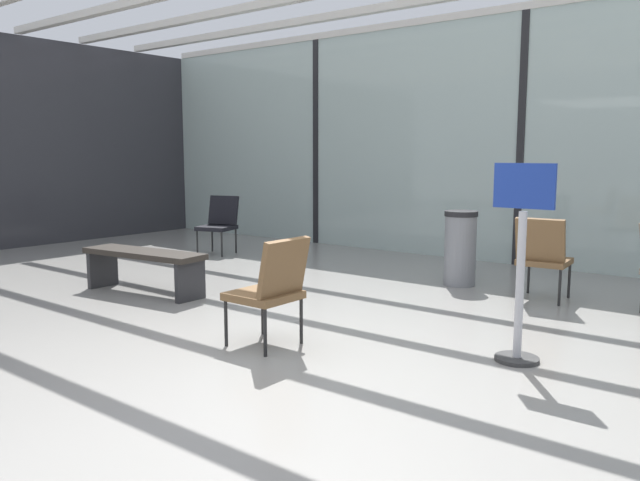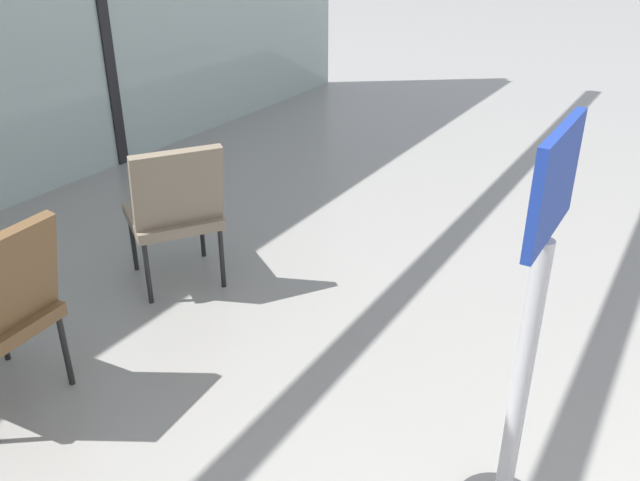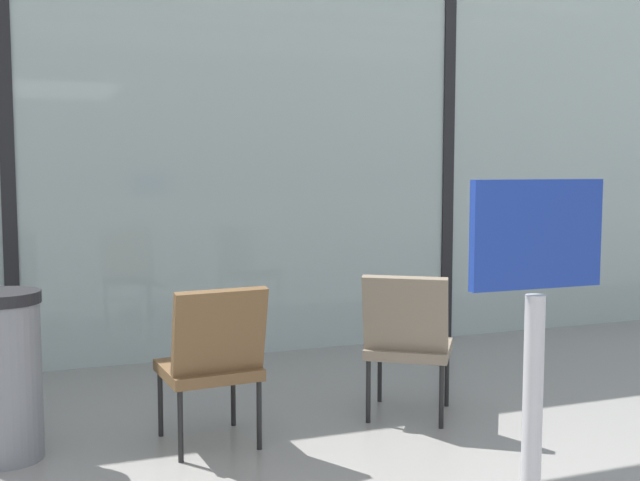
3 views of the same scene
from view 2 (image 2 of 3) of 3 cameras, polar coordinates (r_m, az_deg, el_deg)
name	(u,v)px [view 2 (image 2 of 3)]	position (r m, az deg, el deg)	size (l,w,h in m)	color
lounge_chair_0	(175,207)	(3.72, -12.43, 2.85)	(0.69, 0.70, 0.87)	#7F705B
info_sign	(525,360)	(2.22, 17.31, -9.81)	(0.44, 0.32, 1.44)	#333333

